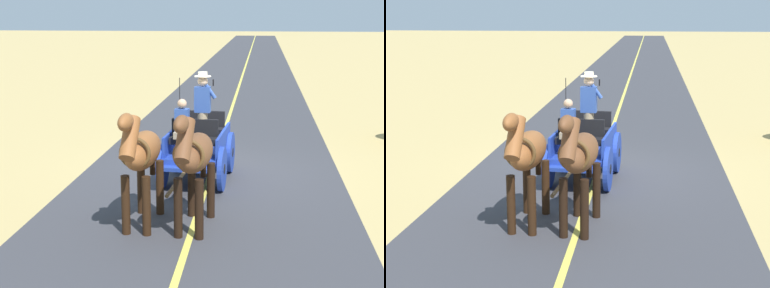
{
  "view_description": "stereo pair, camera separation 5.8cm",
  "coord_description": "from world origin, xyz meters",
  "views": [
    {
      "loc": [
        -1.15,
        13.47,
        3.77
      ],
      "look_at": [
        0.24,
        1.9,
        1.1
      ],
      "focal_mm": 54.44,
      "sensor_mm": 36.0,
      "label": 1
    },
    {
      "loc": [
        -1.2,
        13.46,
        3.77
      ],
      "look_at": [
        0.24,
        1.9,
        1.1
      ],
      "focal_mm": 54.44,
      "sensor_mm": 36.0,
      "label": 2
    }
  ],
  "objects": [
    {
      "name": "road_centre_stripe",
      "position": [
        0.0,
        0.0,
        0.01
      ],
      "size": [
        0.12,
        160.0,
        0.0
      ],
      "primitive_type": "cube",
      "color": "#DBCC4C",
      "rests_on": "road_surface"
    },
    {
      "name": "horse_near_side",
      "position": [
        -0.02,
        3.83,
        1.32
      ],
      "size": [
        0.7,
        2.14,
        2.21
      ],
      "color": "brown",
      "rests_on": "ground"
    },
    {
      "name": "horse_drawn_carriage",
      "position": [
        0.24,
        0.78,
        0.82
      ],
      "size": [
        1.56,
        4.52,
        2.5
      ],
      "color": "#1E3899",
      "rests_on": "ground"
    },
    {
      "name": "horse_off_side",
      "position": [
        0.91,
        3.77,
        1.32
      ],
      "size": [
        0.62,
        2.13,
        2.21
      ],
      "color": "brown",
      "rests_on": "ground"
    },
    {
      "name": "ground_plane",
      "position": [
        0.0,
        0.0,
        0.0
      ],
      "size": [
        200.0,
        200.0,
        0.0
      ],
      "primitive_type": "plane",
      "color": "tan"
    },
    {
      "name": "road_surface",
      "position": [
        0.0,
        0.0,
        0.0
      ],
      "size": [
        6.08,
        160.0,
        0.01
      ],
      "primitive_type": "cube",
      "color": "#38383D",
      "rests_on": "ground"
    }
  ]
}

